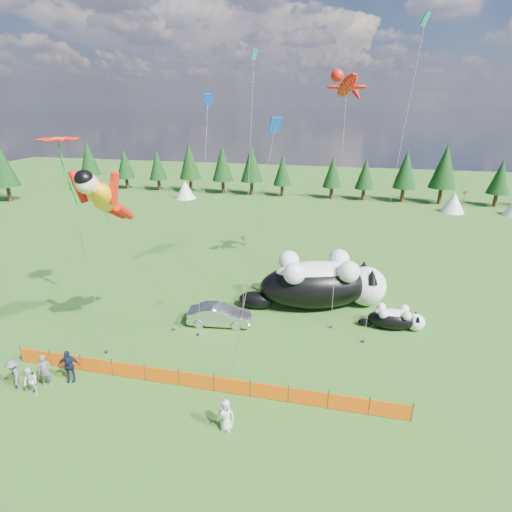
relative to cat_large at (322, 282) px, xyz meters
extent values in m
plane|color=#163A0A|center=(-5.87, -8.05, -1.92)|extent=(160.00, 160.00, 0.00)
cylinder|color=#262626|center=(-16.87, -11.05, -1.37)|extent=(0.06, 0.06, 1.10)
cylinder|color=#262626|center=(-14.87, -11.05, -1.37)|extent=(0.06, 0.06, 1.10)
cylinder|color=#262626|center=(-12.87, -11.05, -1.37)|extent=(0.06, 0.06, 1.10)
cylinder|color=#262626|center=(-10.87, -11.05, -1.37)|extent=(0.06, 0.06, 1.10)
cylinder|color=#262626|center=(-8.87, -11.05, -1.37)|extent=(0.06, 0.06, 1.10)
cylinder|color=#262626|center=(-6.87, -11.05, -1.37)|extent=(0.06, 0.06, 1.10)
cylinder|color=#262626|center=(-4.87, -11.05, -1.37)|extent=(0.06, 0.06, 1.10)
cylinder|color=#262626|center=(-2.87, -11.05, -1.37)|extent=(0.06, 0.06, 1.10)
cylinder|color=#262626|center=(-0.87, -11.05, -1.37)|extent=(0.06, 0.06, 1.10)
cylinder|color=#262626|center=(1.13, -11.05, -1.37)|extent=(0.06, 0.06, 1.10)
cylinder|color=#262626|center=(3.13, -11.05, -1.37)|extent=(0.06, 0.06, 1.10)
cylinder|color=#262626|center=(5.13, -11.05, -1.37)|extent=(0.06, 0.06, 1.10)
cube|color=#FD5A05|center=(-15.87, -11.05, -1.42)|extent=(2.00, 0.04, 0.90)
cube|color=#FD5A05|center=(-13.87, -11.05, -1.42)|extent=(2.00, 0.04, 0.90)
cube|color=#FD5A05|center=(-11.87, -11.05, -1.42)|extent=(2.00, 0.04, 0.90)
cube|color=#FD5A05|center=(-9.87, -11.05, -1.42)|extent=(2.00, 0.04, 0.90)
cube|color=#FD5A05|center=(-7.87, -11.05, -1.42)|extent=(2.00, 0.04, 0.90)
cube|color=#FD5A05|center=(-5.87, -11.05, -1.42)|extent=(2.00, 0.04, 0.90)
cube|color=#FD5A05|center=(-3.87, -11.05, -1.42)|extent=(2.00, 0.04, 0.90)
cube|color=#FD5A05|center=(-1.87, -11.05, -1.42)|extent=(2.00, 0.04, 0.90)
cube|color=#FD5A05|center=(0.13, -11.05, -1.42)|extent=(2.00, 0.04, 0.90)
cube|color=#FD5A05|center=(2.13, -11.05, -1.42)|extent=(2.00, 0.04, 0.90)
cube|color=#FD5A05|center=(4.13, -11.05, -1.42)|extent=(2.00, 0.04, 0.90)
ellipsoid|color=black|center=(-0.46, -0.14, -0.24)|extent=(9.16, 6.22, 3.35)
ellipsoid|color=white|center=(-0.46, -0.14, 0.59)|extent=(6.87, 4.54, 2.05)
sphere|color=white|center=(3.27, 1.01, -0.43)|extent=(2.98, 2.98, 2.98)
sphere|color=#E25877|center=(4.48, 1.39, -0.43)|extent=(0.42, 0.42, 0.42)
ellipsoid|color=black|center=(-4.73, -1.47, -1.27)|extent=(2.88, 2.02, 1.30)
cone|color=black|center=(3.54, 0.16, 0.76)|extent=(1.04, 1.04, 1.04)
cone|color=black|center=(3.01, 1.87, 0.76)|extent=(1.04, 1.04, 1.04)
sphere|color=white|center=(1.13, 1.62, 1.34)|extent=(1.56, 1.56, 1.56)
sphere|color=white|center=(1.85, -0.69, 1.34)|extent=(1.56, 1.56, 1.56)
sphere|color=white|center=(-2.60, 0.46, 1.34)|extent=(1.56, 1.56, 1.56)
sphere|color=white|center=(-1.88, -1.85, 1.34)|extent=(1.56, 1.56, 1.56)
ellipsoid|color=black|center=(4.99, -2.21, -1.26)|extent=(3.37, 1.70, 1.32)
ellipsoid|color=white|center=(4.99, -2.21, -0.93)|extent=(2.54, 1.22, 0.81)
sphere|color=white|center=(6.52, -2.14, -1.33)|extent=(1.17, 1.17, 1.17)
sphere|color=#E25877|center=(7.02, -2.11, -1.33)|extent=(0.16, 0.16, 0.16)
ellipsoid|color=black|center=(3.23, -2.30, -1.66)|extent=(1.05, 0.56, 0.51)
cone|color=black|center=(6.54, -2.49, -0.87)|extent=(0.41, 0.41, 0.41)
cone|color=black|center=(6.50, -1.78, -0.87)|extent=(0.41, 0.41, 0.41)
sphere|color=white|center=(5.77, -1.70, -0.64)|extent=(0.61, 0.61, 0.61)
sphere|color=white|center=(5.82, -2.65, -0.64)|extent=(0.61, 0.61, 0.61)
sphere|color=white|center=(4.23, -1.78, -0.64)|extent=(0.61, 0.61, 0.61)
sphere|color=white|center=(4.28, -2.73, -0.64)|extent=(0.61, 0.61, 0.61)
imported|color=silver|center=(-6.68, -4.35, -1.20)|extent=(4.51, 2.05, 1.43)
imported|color=#5C5C61|center=(-13.88, -12.62, -0.95)|extent=(0.84, 0.73, 1.94)
imported|color=silver|center=(-14.12, -13.42, -1.09)|extent=(0.90, 0.67, 1.66)
imported|color=#141C38|center=(-12.91, -11.96, -0.95)|extent=(1.28, 0.97, 1.95)
imported|color=#5C5C61|center=(-15.36, -13.18, -1.04)|extent=(1.26, 1.16, 1.76)
imported|color=silver|center=(-3.47, -13.47, -1.08)|extent=(0.83, 0.55, 1.68)
cylinder|color=#595959|center=(-10.42, -7.35, 3.02)|extent=(0.03, 0.03, 10.23)
cube|color=#262626|center=(-9.49, -5.82, -1.84)|extent=(0.15, 0.15, 0.16)
cylinder|color=#595959|center=(0.81, 0.41, 5.95)|extent=(0.03, 0.03, 17.01)
cube|color=#262626|center=(0.94, -3.16, -1.84)|extent=(0.15, 0.15, 0.16)
cylinder|color=#595959|center=(-14.19, -7.53, 4.37)|extent=(0.03, 0.03, 13.16)
cube|color=#262626|center=(-12.49, -9.18, -1.84)|extent=(0.15, 0.15, 0.16)
cube|color=#1E941A|center=(-15.89, -5.88, 8.30)|extent=(0.18, 0.18, 3.88)
cylinder|color=#595959|center=(-7.78, -3.70, 5.46)|extent=(0.03, 0.03, 15.22)
cube|color=#262626|center=(-7.64, -6.06, -1.84)|extent=(0.15, 0.15, 0.16)
cylinder|color=#595959|center=(4.10, -1.07, 7.81)|extent=(0.03, 0.03, 20.46)
cube|color=#262626|center=(3.03, -4.50, -1.84)|extent=(0.15, 0.15, 0.16)
cylinder|color=#595959|center=(-3.11, -9.93, 4.93)|extent=(0.03, 0.03, 13.62)
cube|color=#262626|center=(-4.12, -10.60, -1.84)|extent=(0.15, 0.15, 0.16)
cylinder|color=#595959|center=(-5.68, 0.28, 7.02)|extent=(0.03, 0.03, 18.80)
cube|color=#262626|center=(-5.37, -3.05, -1.84)|extent=(0.15, 0.15, 0.16)
camera|label=1|loc=(1.13, -27.50, 12.55)|focal=28.00mm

